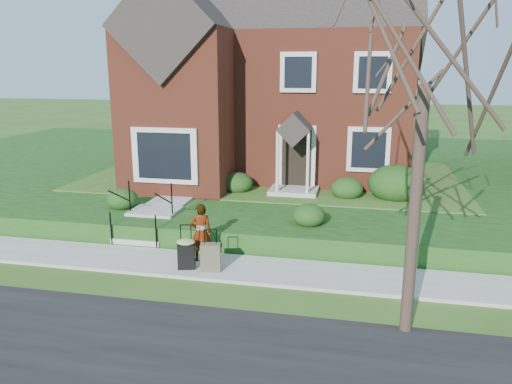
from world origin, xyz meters
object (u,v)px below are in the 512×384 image
(woman, at_px, (201,232))
(suitcase_black, at_px, (186,252))
(suitcase_olive, at_px, (211,257))
(front_steps, at_px, (149,221))
(tree_verge, at_px, (427,58))

(woman, height_order, suitcase_black, woman)
(woman, relative_size, suitcase_black, 1.34)
(suitcase_olive, bearing_deg, front_steps, 126.42)
(suitcase_black, xyz_separation_m, suitcase_olive, (0.60, -0.01, -0.08))
(front_steps, xyz_separation_m, suitcase_olive, (2.52, -2.19, -0.06))
(suitcase_black, height_order, suitcase_olive, suitcase_black)
(woman, distance_m, suitcase_olive, 0.83)
(woman, bearing_deg, tree_verge, 132.93)
(suitcase_olive, relative_size, tree_verge, 0.14)
(front_steps, height_order, suitcase_black, front_steps)
(front_steps, relative_size, suitcase_olive, 2.00)
(front_steps, height_order, woman, front_steps)
(tree_verge, bearing_deg, suitcase_olive, 157.88)
(woman, distance_m, suitcase_black, 0.69)
(woman, bearing_deg, suitcase_olive, 104.73)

